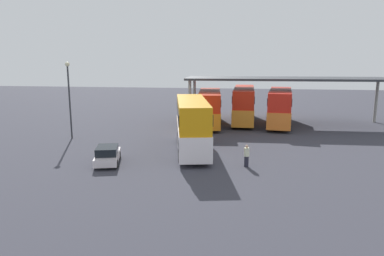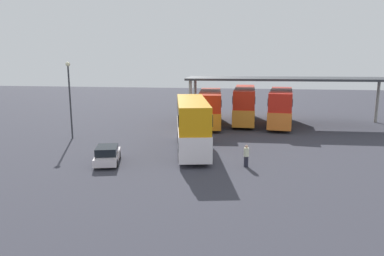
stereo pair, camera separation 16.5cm
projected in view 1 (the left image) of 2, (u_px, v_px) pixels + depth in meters
The scene contains 9 objects.
ground_plane at pixel (204, 158), 28.38m from camera, with size 140.00×140.00×0.00m, color #373740.
double_decker_main at pixel (192, 123), 30.10m from camera, with size 4.42×10.71×4.39m.
parked_hatchback at pixel (108, 155), 26.70m from camera, with size 2.61×4.24×1.35m.
double_decker_near_canopy at pixel (210, 107), 42.12m from camera, with size 3.34×10.61×4.05m.
double_decker_mid_row at pixel (244, 103), 44.18m from camera, with size 2.64×11.45×4.28m.
double_decker_far_right at pixel (280, 106), 41.98m from camera, with size 3.66×10.52×4.20m.
depot_canopy at pixel (287, 80), 42.21m from camera, with size 24.02×7.12×5.60m.
lamppost_tall at pixel (69, 91), 34.55m from camera, with size 0.44×0.44×7.49m.
pedestrian_waiting at pixel (247, 156), 25.89m from camera, with size 0.38×0.38×1.64m.
Camera 1 is at (2.90, -27.29, 7.70)m, focal length 33.32 mm.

